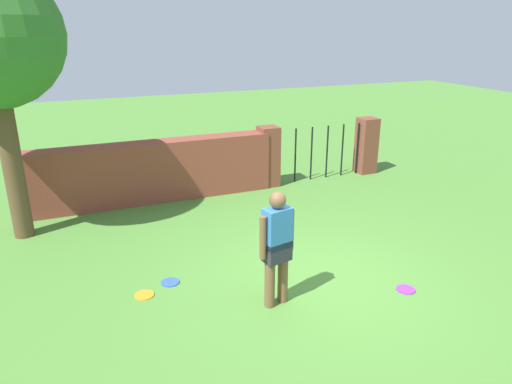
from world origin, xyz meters
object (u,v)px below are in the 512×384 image
Objects in this scene: person at (277,244)px; frisbee_purple at (406,289)px; frisbee_orange at (144,295)px; frisbee_blue at (170,282)px.

frisbee_purple is at bearing -24.52° from person.
frisbee_orange and frisbee_purple have the same top height.
frisbee_orange is (-0.42, -0.21, 0.00)m from frisbee_blue.
person is at bearing 167.62° from frisbee_purple.
frisbee_purple is (3.08, -1.51, 0.00)m from frisbee_blue.
person is at bearing -42.00° from frisbee_blue.
person reaches higher than frisbee_blue.
frisbee_purple is (1.87, -0.41, -0.89)m from person.
frisbee_orange is at bearing 159.68° from frisbee_purple.
frisbee_blue is 3.43m from frisbee_purple.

